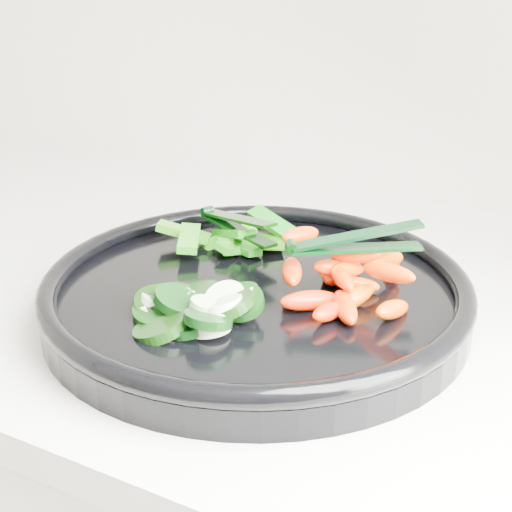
% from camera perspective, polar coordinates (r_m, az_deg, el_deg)
% --- Properties ---
extents(veggie_tray, '(0.45, 0.45, 0.04)m').
position_cam_1_polar(veggie_tray, '(0.63, -0.00, -2.92)').
color(veggie_tray, black).
rests_on(veggie_tray, counter).
extents(cucumber_pile, '(0.13, 0.12, 0.04)m').
position_cam_1_polar(cucumber_pile, '(0.58, -5.48, -4.01)').
color(cucumber_pile, black).
rests_on(cucumber_pile, veggie_tray).
extents(carrot_pile, '(0.14, 0.16, 0.05)m').
position_cam_1_polar(carrot_pile, '(0.61, 7.15, -1.71)').
color(carrot_pile, '#EE5700').
rests_on(carrot_pile, veggie_tray).
extents(pepper_pile, '(0.13, 0.13, 0.04)m').
position_cam_1_polar(pepper_pile, '(0.71, -1.99, 1.47)').
color(pepper_pile, '#156609').
rests_on(pepper_pile, veggie_tray).
extents(tong_carrot, '(0.10, 0.08, 0.02)m').
position_cam_1_polar(tong_carrot, '(0.60, 7.71, 1.10)').
color(tong_carrot, black).
rests_on(tong_carrot, carrot_pile).
extents(tong_pepper, '(0.11, 0.06, 0.02)m').
position_cam_1_polar(tong_pepper, '(0.70, -1.68, 2.66)').
color(tong_pepper, black).
rests_on(tong_pepper, pepper_pile).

